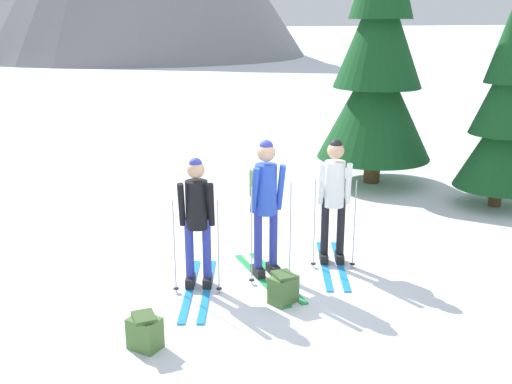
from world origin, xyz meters
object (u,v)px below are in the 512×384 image
at_px(skier_in_black, 197,216).
at_px(skier_in_white, 334,194).
at_px(skier_in_blue, 266,200).
at_px(pine_tree_near, 505,112).
at_px(pine_tree_mid, 378,58).
at_px(backpack_on_snow_front, 145,332).
at_px(backpack_on_snow_beside, 283,288).

xyz_separation_m(skier_in_black, skier_in_white, (1.95, 0.03, 0.05)).
bearing_deg(skier_in_black, skier_in_blue, -0.76).
bearing_deg(pine_tree_near, pine_tree_mid, 117.58).
relative_size(skier_in_white, pine_tree_mid, 0.32).
xyz_separation_m(pine_tree_near, backpack_on_snow_front, (-6.98, -2.38, -1.54)).
height_order(backpack_on_snow_front, backpack_on_snow_beside, same).
xyz_separation_m(pine_tree_near, backpack_on_snow_beside, (-5.22, -2.00, -1.54)).
bearing_deg(skier_in_white, pine_tree_mid, 49.71).
relative_size(skier_in_black, skier_in_blue, 0.96).
xyz_separation_m(skier_in_white, backpack_on_snow_beside, (-1.15, -0.85, -0.82)).
bearing_deg(skier_in_blue, backpack_on_snow_beside, -98.04).
height_order(pine_tree_near, pine_tree_mid, pine_tree_mid).
distance_m(skier_in_black, backpack_on_snow_beside, 1.38).
height_order(skier_in_blue, skier_in_white, skier_in_blue).
relative_size(skier_in_black, backpack_on_snow_beside, 4.55).
distance_m(skier_in_white, pine_tree_near, 4.29).
xyz_separation_m(pine_tree_mid, backpack_on_snow_beside, (-4.04, -4.26, -2.36)).
height_order(skier_in_black, pine_tree_near, pine_tree_near).
height_order(pine_tree_mid, backpack_on_snow_front, pine_tree_mid).
height_order(skier_in_black, skier_in_white, skier_in_white).
xyz_separation_m(pine_tree_near, pine_tree_mid, (-1.18, 2.26, 0.82)).
distance_m(skier_in_blue, skier_in_white, 1.04).
bearing_deg(backpack_on_snow_front, backpack_on_snow_beside, 12.22).
bearing_deg(backpack_on_snow_front, pine_tree_near, 18.84).
distance_m(skier_in_black, skier_in_blue, 0.93).
bearing_deg(skier_in_black, backpack_on_snow_front, -128.62).
bearing_deg(pine_tree_near, skier_in_blue, -166.86).
bearing_deg(backpack_on_snow_beside, skier_in_black, 134.43).
height_order(pine_tree_near, backpack_on_snow_front, pine_tree_near).
relative_size(skier_in_black, pine_tree_mid, 0.32).
bearing_deg(backpack_on_snow_beside, backpack_on_snow_front, -167.78).
distance_m(skier_in_white, backpack_on_snow_beside, 1.64).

